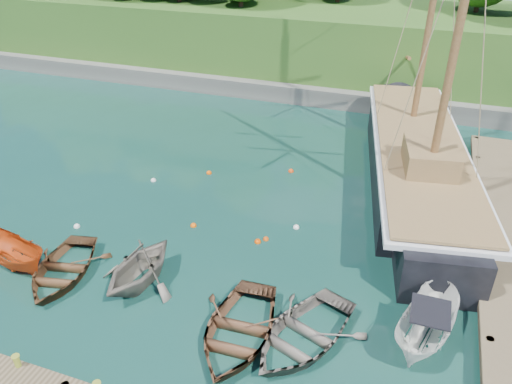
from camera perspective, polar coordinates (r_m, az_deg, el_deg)
ground at (r=19.72m, az=-6.20°, el=-12.58°), size 160.00×160.00×0.00m
bollard_0 at (r=18.82m, az=-25.08°, el=-18.74°), size 0.26×0.26×0.45m
rowboat_0 at (r=22.33m, az=-21.16°, el=-8.89°), size 4.02×4.98×0.91m
rowboat_1 at (r=21.04m, az=-12.97°, el=-10.06°), size 3.73×4.18×2.01m
rowboat_2 at (r=18.40m, az=-2.07°, el=-16.29°), size 3.70×5.04×1.01m
rowboat_3 at (r=18.33m, az=5.28°, el=-16.67°), size 4.92×5.72×1.00m
motorboat_orange at (r=23.62m, az=-25.56°, el=-7.62°), size 4.01×2.36×1.46m
cabin_boat_white at (r=19.19m, az=18.61°, el=-15.90°), size 2.65×4.54×1.65m
schooner at (r=28.21m, az=17.87°, el=2.88°), size 7.82×25.95×18.86m
mooring_buoy_0 at (r=25.17m, az=-19.78°, el=-3.79°), size 0.30×0.30×0.30m
mooring_buoy_1 at (r=23.93m, az=-7.16°, el=-3.89°), size 0.30×0.30×0.30m
mooring_buoy_2 at (r=22.85m, az=1.14°, el=-5.47°), size 0.27×0.27×0.27m
mooring_buoy_3 at (r=23.70m, az=4.61°, el=-4.11°), size 0.30×0.30×0.30m
mooring_buoy_4 at (r=28.42m, az=-5.39°, el=2.13°), size 0.30×0.30×0.30m
mooring_buoy_5 at (r=28.55m, az=4.01°, el=2.33°), size 0.31×0.31×0.31m
mooring_buoy_6 at (r=28.10m, az=-11.64°, el=1.25°), size 0.30×0.30×0.30m
mooring_buoy_7 at (r=22.69m, az=0.19°, el=-5.77°), size 0.30×0.30×0.30m
headland at (r=48.98m, az=-4.67°, el=21.05°), size 51.00×19.31×12.90m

